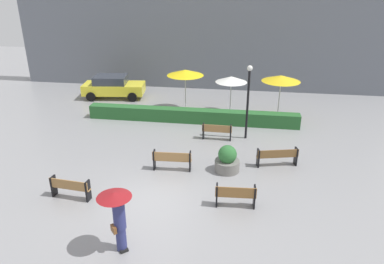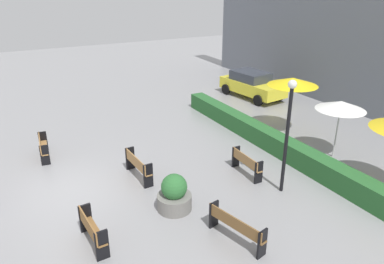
{
  "view_description": "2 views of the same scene",
  "coord_description": "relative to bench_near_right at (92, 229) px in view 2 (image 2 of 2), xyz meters",
  "views": [
    {
      "loc": [
        3.36,
        -11.52,
        7.95
      ],
      "look_at": [
        1.14,
        3.33,
        1.54
      ],
      "focal_mm": 34.28,
      "sensor_mm": 36.0,
      "label": 1
    },
    {
      "loc": [
        11.68,
        -1.39,
        6.72
      ],
      "look_at": [
        -0.19,
        5.06,
        1.11
      ],
      "focal_mm": 34.34,
      "sensor_mm": 36.0,
      "label": 2
    }
  ],
  "objects": [
    {
      "name": "ground_plane",
      "position": [
        -3.25,
        -0.11,
        -0.51
      ],
      "size": [
        60.0,
        60.0,
        0.0
      ],
      "primitive_type": "plane",
      "color": "gray"
    },
    {
      "name": "bench_near_right",
      "position": [
        0.0,
        0.0,
        0.0
      ],
      "size": [
        1.52,
        0.45,
        0.88
      ],
      "color": "olive",
      "rests_on": "ground"
    },
    {
      "name": "bench_mid_center",
      "position": [
        -2.88,
        2.4,
        0.03
      ],
      "size": [
        1.73,
        0.44,
        0.9
      ],
      "color": "#9E7242",
      "rests_on": "ground"
    },
    {
      "name": "bench_back_row",
      "position": [
        -1.21,
        6.0,
        -0.01
      ],
      "size": [
        1.56,
        0.35,
        0.84
      ],
      "color": "#9E7242",
      "rests_on": "ground"
    },
    {
      "name": "bench_near_left",
      "position": [
        -6.31,
        -0.38,
        -0.01
      ],
      "size": [
        1.62,
        0.48,
        0.84
      ],
      "color": "#9E7242",
      "rests_on": "ground"
    },
    {
      "name": "bench_far_right",
      "position": [
        1.74,
        3.5,
        -0.01
      ],
      "size": [
        1.88,
        0.76,
        0.83
      ],
      "color": "brown",
      "rests_on": "ground"
    },
    {
      "name": "planter_pot",
      "position": [
        -0.47,
        2.7,
        0.0
      ],
      "size": [
        1.09,
        1.09,
        1.21
      ],
      "color": "slate",
      "rests_on": "ground"
    },
    {
      "name": "lamp_post",
      "position": [
        0.3,
        6.42,
        1.88
      ],
      "size": [
        0.28,
        0.28,
        3.91
      ],
      "color": "black",
      "rests_on": "ground"
    },
    {
      "name": "patio_umbrella_yellow",
      "position": [
        -3.57,
        10.19,
        1.97
      ],
      "size": [
        2.27,
        2.27,
        2.66
      ],
      "color": "silver",
      "rests_on": "ground"
    },
    {
      "name": "patio_umbrella_white",
      "position": [
        -0.73,
        10.07,
        1.69
      ],
      "size": [
        1.92,
        1.92,
        2.38
      ],
      "color": "silver",
      "rests_on": "ground"
    },
    {
      "name": "hedge_strip",
      "position": [
        -2.87,
        8.29,
        -0.12
      ],
      "size": [
        12.35,
        0.7,
        0.79
      ],
      "primitive_type": "cube",
      "color": "#28602D",
      "rests_on": "ground"
    },
    {
      "name": "parked_car",
      "position": [
        -9.05,
        12.17,
        0.3
      ],
      "size": [
        4.38,
        2.37,
        1.57
      ],
      "color": "yellow",
      "rests_on": "ground"
    }
  ]
}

